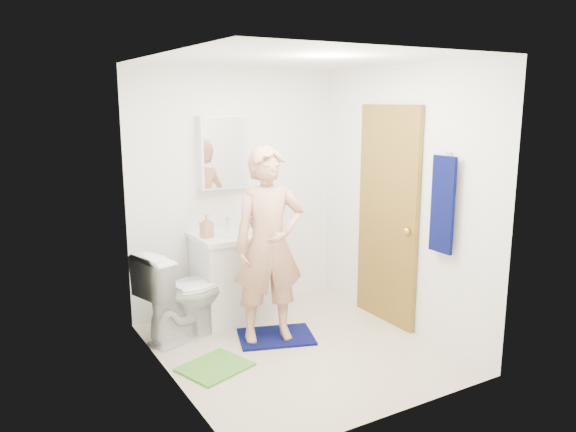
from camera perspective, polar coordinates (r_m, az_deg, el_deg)
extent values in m
cube|color=beige|center=(4.95, 1.04, -13.41)|extent=(2.20, 2.40, 0.02)
cube|color=white|center=(4.49, 1.16, 15.80)|extent=(2.20, 2.40, 0.02)
cube|color=white|center=(5.62, -5.33, 2.55)|extent=(2.20, 0.02, 2.40)
cube|color=white|center=(3.61, 11.12, -2.78)|extent=(2.20, 0.02, 2.40)
cube|color=white|center=(4.11, -12.25, -1.06)|extent=(0.02, 2.40, 2.40)
cube|color=white|center=(5.22, 11.57, 1.66)|extent=(0.02, 2.40, 2.40)
cube|color=white|center=(5.48, -5.29, -6.28)|extent=(0.75, 0.55, 0.80)
cube|color=white|center=(5.37, -5.38, -1.97)|extent=(0.79, 0.59, 0.05)
cylinder|color=white|center=(5.36, -5.38, -1.81)|extent=(0.40, 0.40, 0.03)
cylinder|color=silver|center=(5.51, -6.18, -0.72)|extent=(0.03, 0.03, 0.12)
cube|color=white|center=(5.44, -6.54, 6.48)|extent=(0.50, 0.12, 0.70)
cube|color=white|center=(5.39, -6.27, 6.43)|extent=(0.46, 0.01, 0.66)
cube|color=olive|center=(5.33, 10.07, 0.02)|extent=(0.05, 0.80, 2.05)
sphere|color=gold|center=(5.09, 12.01, -1.49)|extent=(0.07, 0.07, 0.07)
cube|color=#070B42|center=(4.75, 15.44, 1.11)|extent=(0.03, 0.24, 0.80)
cylinder|color=silver|center=(4.72, 16.06, 6.16)|extent=(0.06, 0.02, 0.02)
imported|color=white|center=(5.10, -10.55, -7.74)|extent=(0.90, 0.68, 0.82)
cube|color=#070B42|center=(5.14, -1.23, -12.15)|extent=(0.77, 0.65, 0.02)
cube|color=#559F35|center=(4.65, -7.44, -14.96)|extent=(0.62, 0.57, 0.02)
imported|color=tan|center=(5.20, -8.28, -1.00)|extent=(0.12, 0.12, 0.21)
imported|color=#58387D|center=(5.57, -3.37, -0.70)|extent=(0.13, 0.13, 0.09)
imported|color=tan|center=(4.82, -1.96, -2.96)|extent=(0.70, 0.54, 1.69)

